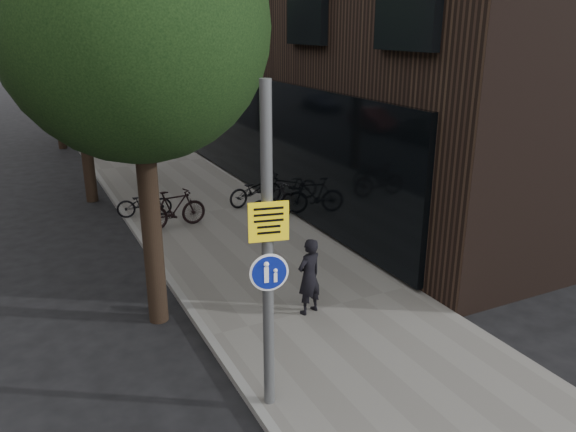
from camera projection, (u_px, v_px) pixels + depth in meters
ground at (420, 420)px, 7.97m from camera, size 120.00×120.00×0.00m
sidewalk at (208, 213)px, 16.53m from camera, size 4.50×60.00×0.12m
curb_edge at (131, 225)px, 15.58m from camera, size 0.15×60.00×0.13m
street_tree_near at (138, 39)px, 9.18m from camera, size 4.40×4.40×7.50m
street_tree_mid at (75, 32)px, 16.39m from camera, size 5.00×5.00×7.80m
street_tree_far at (49, 30)px, 24.01m from camera, size 5.00×5.00×7.80m
signpost at (268, 254)px, 7.44m from camera, size 0.53×0.15×4.60m
pedestrian at (309, 276)px, 10.48m from camera, size 0.62×0.50×1.49m
parked_bike_facade_near at (255, 190)px, 16.98m from camera, size 1.86×0.90×0.93m
parked_bike_facade_far at (273, 202)px, 15.68m from camera, size 1.80×0.96×1.04m
parked_bike_curb_near at (144, 203)px, 15.96m from camera, size 1.61×0.82×0.81m
parked_bike_curb_far at (175, 209)px, 15.05m from camera, size 1.78×0.65×1.05m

